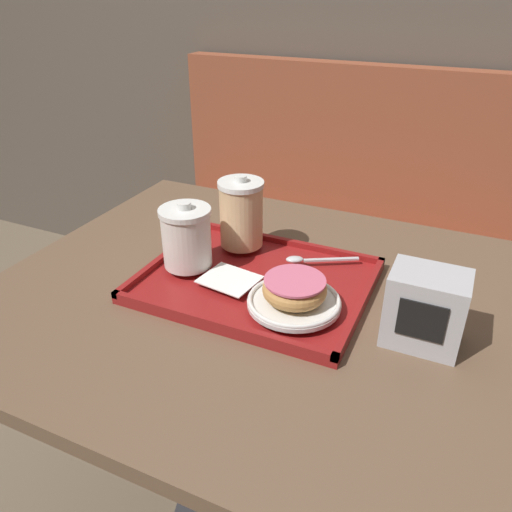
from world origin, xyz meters
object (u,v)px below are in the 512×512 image
at_px(donut_chocolate_glazed, 295,289).
at_px(coffee_cup_rear, 241,213).
at_px(coffee_cup_front, 186,237).
at_px(spoon, 305,259).
at_px(napkin_dispenser, 425,309).

bearing_deg(donut_chocolate_glazed, coffee_cup_rear, 137.61).
relative_size(coffee_cup_front, spoon, 0.97).
bearing_deg(spoon, coffee_cup_rear, -34.84).
height_order(donut_chocolate_glazed, spoon, donut_chocolate_glazed).
relative_size(coffee_cup_rear, spoon, 1.12).
xyz_separation_m(donut_chocolate_glazed, napkin_dispenser, (0.21, 0.02, 0.01)).
xyz_separation_m(coffee_cup_rear, donut_chocolate_glazed, (0.18, -0.17, -0.04)).
bearing_deg(coffee_cup_front, donut_chocolate_glazed, -10.65).
distance_m(coffee_cup_front, coffee_cup_rear, 0.13).
height_order(spoon, napkin_dispenser, napkin_dispenser).
bearing_deg(napkin_dispenser, coffee_cup_rear, 159.89).
distance_m(coffee_cup_rear, napkin_dispenser, 0.42).
distance_m(coffee_cup_front, donut_chocolate_glazed, 0.25).
distance_m(coffee_cup_front, spoon, 0.24).
xyz_separation_m(coffee_cup_front, spoon, (0.21, 0.11, -0.06)).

